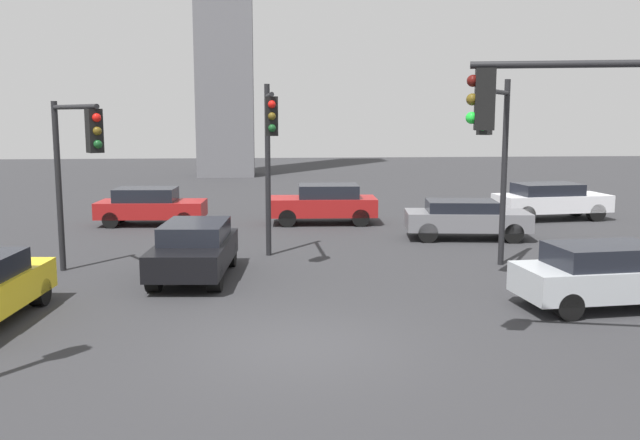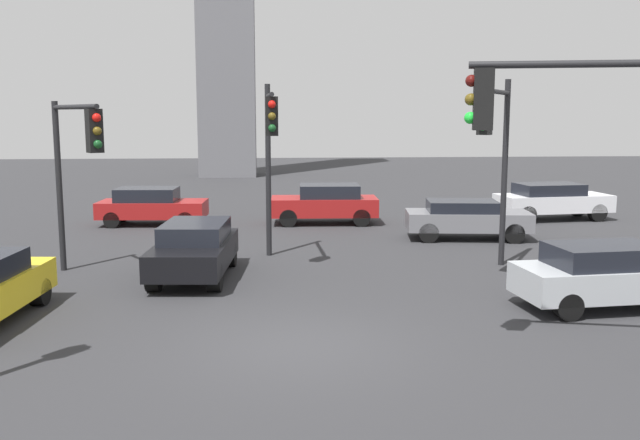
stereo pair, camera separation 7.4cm
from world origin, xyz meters
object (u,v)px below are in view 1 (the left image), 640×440
at_px(car_0, 195,249).
at_px(traffic_light_1, 580,143).
at_px(traffic_light_3, 270,139).
at_px(car_4, 551,200).
at_px(traffic_light_0, 76,151).
at_px(car_3, 150,206).
at_px(car_5, 324,203).
at_px(car_7, 609,275).
at_px(car_8, 466,218).
at_px(traffic_light_4, 495,139).

bearing_deg(car_0, traffic_light_1, 49.42).
bearing_deg(traffic_light_3, car_4, 121.43).
distance_m(traffic_light_0, car_3, 9.45).
xyz_separation_m(traffic_light_0, car_5, (6.93, 8.88, -2.49)).
bearing_deg(traffic_light_3, traffic_light_0, -72.58).
bearing_deg(car_4, car_0, -152.38).
xyz_separation_m(traffic_light_1, car_3, (-9.40, 15.82, -3.01)).
bearing_deg(traffic_light_0, car_4, 87.87).
xyz_separation_m(traffic_light_1, car_5, (-2.77, 15.60, -2.96)).
bearing_deg(traffic_light_1, car_5, -66.23).
bearing_deg(car_7, car_8, 89.26).
bearing_deg(car_3, traffic_light_1, -55.59).
relative_size(car_0, car_4, 0.92).
relative_size(traffic_light_3, car_4, 1.10).
distance_m(traffic_light_3, car_3, 9.08).
bearing_deg(car_8, traffic_light_0, -148.72).
bearing_deg(traffic_light_0, car_3, 146.24).
distance_m(traffic_light_4, car_7, 4.63).
bearing_deg(car_4, traffic_light_3, -152.89).
bearing_deg(car_8, car_4, 47.64).
relative_size(traffic_light_3, car_8, 1.18).
bearing_deg(traffic_light_1, traffic_light_3, -45.98).
height_order(car_0, car_4, car_4).
relative_size(car_3, car_7, 0.97).
distance_m(car_0, car_8, 9.92).
distance_m(traffic_light_3, car_0, 3.69).
bearing_deg(car_3, car_7, -42.95).
distance_m(traffic_light_1, car_3, 18.64).
height_order(car_3, car_5, car_5).
xyz_separation_m(traffic_light_0, car_4, (16.03, 9.17, -2.50)).
xyz_separation_m(car_5, car_8, (4.47, -3.71, -0.08)).
relative_size(traffic_light_0, traffic_light_3, 0.90).
bearing_deg(car_4, car_3, 173.78).
bearing_deg(car_3, car_8, -15.80).
relative_size(traffic_light_1, car_5, 1.31).
bearing_deg(car_0, traffic_light_3, 131.43).
bearing_deg(traffic_light_3, car_7, 53.04).
bearing_deg(traffic_light_4, car_7, 54.95).
xyz_separation_m(traffic_light_1, car_0, (-6.89, 6.93, -2.99)).
bearing_deg(car_7, car_0, 153.45).
distance_m(traffic_light_0, traffic_light_1, 11.81).
relative_size(traffic_light_3, car_7, 1.20).
relative_size(traffic_light_3, car_0, 1.19).
xyz_separation_m(traffic_light_0, car_8, (11.40, 5.17, -2.57)).
relative_size(traffic_light_3, traffic_light_4, 0.99).
height_order(traffic_light_1, traffic_light_3, traffic_light_1).
bearing_deg(traffic_light_0, car_8, 82.52).
relative_size(traffic_light_0, car_5, 1.10).
height_order(car_4, car_5, car_5).
bearing_deg(car_8, car_5, 147.15).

